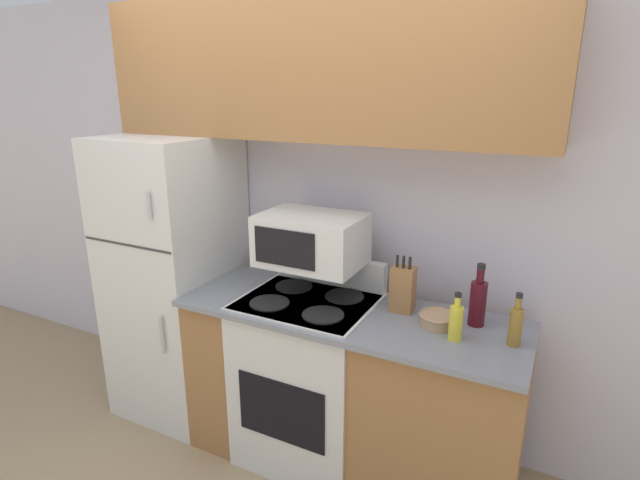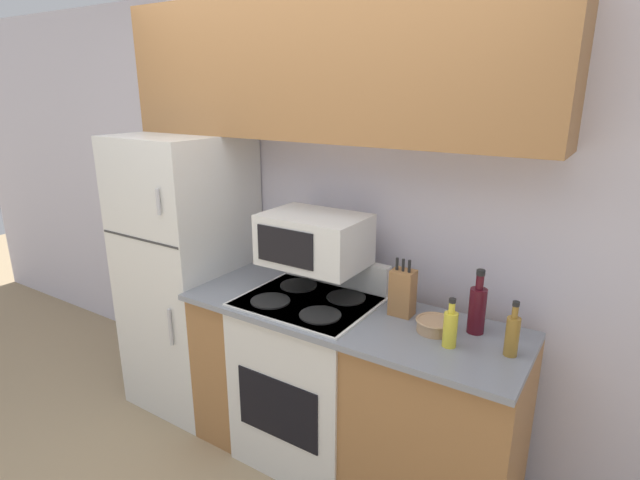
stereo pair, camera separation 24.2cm
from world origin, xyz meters
name	(u,v)px [view 1 (the left image)]	position (x,y,z in m)	size (l,w,h in m)	color
ground_plane	(269,477)	(0.00, 0.00, 0.00)	(12.00, 12.00, 0.00)	tan
wall_back	(329,215)	(0.00, 0.72, 1.27)	(8.00, 0.05, 2.55)	silver
lower_cabinets	(348,390)	(0.33, 0.28, 0.46)	(1.73, 0.61, 0.93)	#9E6B3D
refrigerator	(176,278)	(-0.86, 0.34, 0.86)	(0.65, 0.71, 1.73)	silver
upper_cabinets	(313,68)	(0.00, 0.52, 2.08)	(2.38, 0.34, 0.71)	#9E6B3D
stove	(308,377)	(0.10, 0.27, 0.48)	(0.68, 0.59, 1.10)	silver
microwave	(311,240)	(0.07, 0.36, 1.23)	(0.53, 0.37, 0.26)	silver
knife_block	(403,289)	(0.56, 0.39, 1.04)	(0.11, 0.09, 0.29)	#9E6B3D
bowl	(438,319)	(0.76, 0.31, 0.96)	(0.17, 0.17, 0.06)	tan
bottle_wine_red	(478,301)	(0.92, 0.40, 1.04)	(0.08, 0.08, 0.30)	#470F19
bottle_cooking_spray	(456,321)	(0.86, 0.21, 1.01)	(0.06, 0.06, 0.22)	gold
bottle_vinegar	(516,325)	(1.10, 0.28, 1.02)	(0.06, 0.06, 0.24)	olive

